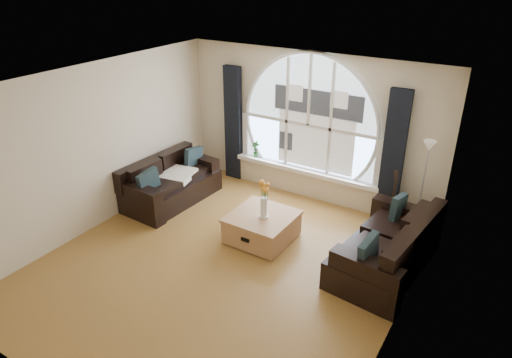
{
  "coord_description": "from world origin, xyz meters",
  "views": [
    {
      "loc": [
        3.36,
        -4.54,
        4.13
      ],
      "look_at": [
        0.0,
        0.9,
        1.05
      ],
      "focal_mm": 32.33,
      "sensor_mm": 36.0,
      "label": 1
    }
  ],
  "objects_px": {
    "sofa_left": "(171,181)",
    "coffee_chest": "(262,226)",
    "floor_lamp": "(422,188)",
    "vase_flowers": "(264,195)",
    "potted_plant": "(256,149)",
    "sofa_right": "(385,246)",
    "guitar": "(394,197)"
  },
  "relations": [
    {
      "from": "sofa_left",
      "to": "coffee_chest",
      "type": "bearing_deg",
      "value": -3.79
    },
    {
      "from": "sofa_left",
      "to": "floor_lamp",
      "type": "distance_m",
      "value": 4.38
    },
    {
      "from": "vase_flowers",
      "to": "potted_plant",
      "type": "xyz_separation_m",
      "value": [
        -1.26,
        1.79,
        -0.12
      ]
    },
    {
      "from": "sofa_right",
      "to": "vase_flowers",
      "type": "xyz_separation_m",
      "value": [
        -1.86,
        -0.29,
        0.43
      ]
    },
    {
      "from": "sofa_right",
      "to": "floor_lamp",
      "type": "xyz_separation_m",
      "value": [
        0.13,
        1.33,
        0.4
      ]
    },
    {
      "from": "floor_lamp",
      "to": "potted_plant",
      "type": "distance_m",
      "value": 3.26
    },
    {
      "from": "floor_lamp",
      "to": "potted_plant",
      "type": "xyz_separation_m",
      "value": [
        -3.25,
        0.17,
        -0.09
      ]
    },
    {
      "from": "vase_flowers",
      "to": "floor_lamp",
      "type": "bearing_deg",
      "value": 39.06
    },
    {
      "from": "coffee_chest",
      "to": "guitar",
      "type": "xyz_separation_m",
      "value": [
        1.64,
        1.54,
        0.29
      ]
    },
    {
      "from": "sofa_left",
      "to": "potted_plant",
      "type": "distance_m",
      "value": 1.78
    },
    {
      "from": "sofa_left",
      "to": "potted_plant",
      "type": "height_order",
      "value": "potted_plant"
    },
    {
      "from": "guitar",
      "to": "potted_plant",
      "type": "xyz_separation_m",
      "value": [
        -2.85,
        0.21,
        0.18
      ]
    },
    {
      "from": "guitar",
      "to": "vase_flowers",
      "type": "bearing_deg",
      "value": -150.82
    },
    {
      "from": "sofa_left",
      "to": "vase_flowers",
      "type": "xyz_separation_m",
      "value": [
        2.16,
        -0.29,
        0.43
      ]
    },
    {
      "from": "potted_plant",
      "to": "vase_flowers",
      "type": "bearing_deg",
      "value": -54.88
    },
    {
      "from": "vase_flowers",
      "to": "guitar",
      "type": "height_order",
      "value": "vase_flowers"
    },
    {
      "from": "sofa_right",
      "to": "coffee_chest",
      "type": "bearing_deg",
      "value": -165.73
    },
    {
      "from": "sofa_left",
      "to": "sofa_right",
      "type": "height_order",
      "value": "sofa_right"
    },
    {
      "from": "guitar",
      "to": "coffee_chest",
      "type": "bearing_deg",
      "value": -152.52
    },
    {
      "from": "guitar",
      "to": "potted_plant",
      "type": "distance_m",
      "value": 2.86
    },
    {
      "from": "guitar",
      "to": "potted_plant",
      "type": "height_order",
      "value": "guitar"
    },
    {
      "from": "sofa_left",
      "to": "vase_flowers",
      "type": "bearing_deg",
      "value": -4.66
    },
    {
      "from": "sofa_left",
      "to": "potted_plant",
      "type": "xyz_separation_m",
      "value": [
        0.9,
        1.5,
        0.31
      ]
    },
    {
      "from": "sofa_left",
      "to": "sofa_right",
      "type": "relative_size",
      "value": 0.94
    },
    {
      "from": "guitar",
      "to": "potted_plant",
      "type": "bearing_deg",
      "value": 160.1
    },
    {
      "from": "sofa_right",
      "to": "potted_plant",
      "type": "relative_size",
      "value": 5.93
    },
    {
      "from": "sofa_right",
      "to": "vase_flowers",
      "type": "distance_m",
      "value": 1.93
    },
    {
      "from": "vase_flowers",
      "to": "coffee_chest",
      "type": "bearing_deg",
      "value": 144.24
    },
    {
      "from": "sofa_left",
      "to": "coffee_chest",
      "type": "relative_size",
      "value": 1.86
    },
    {
      "from": "coffee_chest",
      "to": "sofa_right",
      "type": "bearing_deg",
      "value": 8.32
    },
    {
      "from": "sofa_left",
      "to": "floor_lamp",
      "type": "xyz_separation_m",
      "value": [
        4.16,
        1.33,
        0.4
      ]
    },
    {
      "from": "sofa_right",
      "to": "floor_lamp",
      "type": "distance_m",
      "value": 1.39
    }
  ]
}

